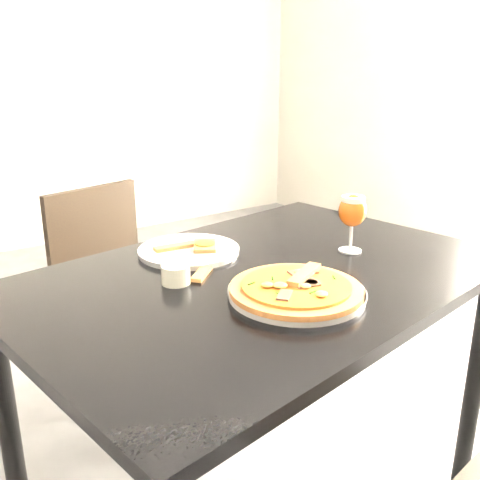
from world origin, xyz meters
TOP-DOWN VIEW (x-y plane):
  - dining_table at (0.16, 0.15)m, footprint 1.31×0.97m
  - chair_far at (0.05, 0.86)m, footprint 0.46×0.46m
  - plate_main at (0.12, -0.01)m, footprint 0.41×0.41m
  - pizza at (0.12, -0.02)m, footprint 0.29×0.29m
  - plate_second at (0.07, 0.37)m, footprint 0.37×0.37m
  - crust_scraps at (0.09, 0.37)m, footprint 0.18×0.12m
  - loose_crust at (0.03, 0.22)m, footprint 0.10×0.10m
  - sauce_cup at (-0.06, 0.21)m, footprint 0.07×0.07m
  - beer_glass at (0.44, 0.13)m, footprint 0.07×0.07m

SIDE VIEW (x-z plane):
  - chair_far at x=0.05m, z-range 0.04..0.87m
  - dining_table at x=0.16m, z-range 0.28..1.03m
  - loose_crust at x=0.03m, z-range 0.75..0.76m
  - plate_second at x=0.07m, z-range 0.75..0.76m
  - plate_main at x=0.12m, z-range 0.75..0.77m
  - crust_scraps at x=0.09m, z-range 0.76..0.78m
  - sauce_cup at x=-0.06m, z-range 0.75..0.80m
  - pizza at x=0.12m, z-range 0.76..0.79m
  - beer_glass at x=0.44m, z-range 0.78..0.94m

